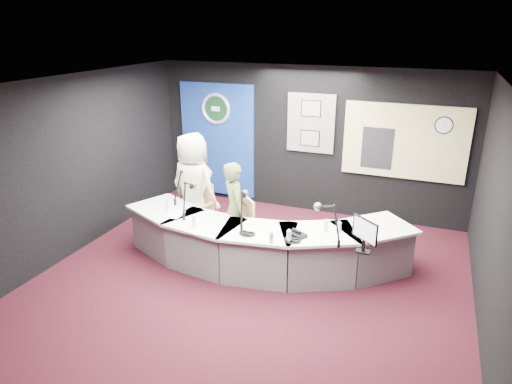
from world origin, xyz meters
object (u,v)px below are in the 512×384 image
at_px(person_man, 193,187).
at_px(person_woman, 235,210).
at_px(armchair_left, 195,213).
at_px(armchair_right, 235,225).
at_px(broadcast_desk, 259,243).

bearing_deg(person_man, person_woman, 171.47).
bearing_deg(person_woman, person_man, 29.62).
xyz_separation_m(armchair_left, armchair_right, (0.91, -0.34, 0.08)).
xyz_separation_m(armchair_right, person_man, (-0.91, 0.34, 0.40)).
bearing_deg(armchair_right, broadcast_desk, 27.70).
height_order(broadcast_desk, person_man, person_man).
bearing_deg(person_woman, broadcast_desk, -149.23).
distance_m(broadcast_desk, person_woman, 0.64).
bearing_deg(broadcast_desk, person_man, 160.03).
relative_size(armchair_right, person_woman, 0.68).
bearing_deg(armchair_right, person_woman, 0.00).
distance_m(broadcast_desk, person_man, 1.56).
xyz_separation_m(person_man, person_woman, (0.91, -0.34, -0.15)).
bearing_deg(person_man, armchair_right, 171.47).
bearing_deg(person_woman, armchair_left, 29.62).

